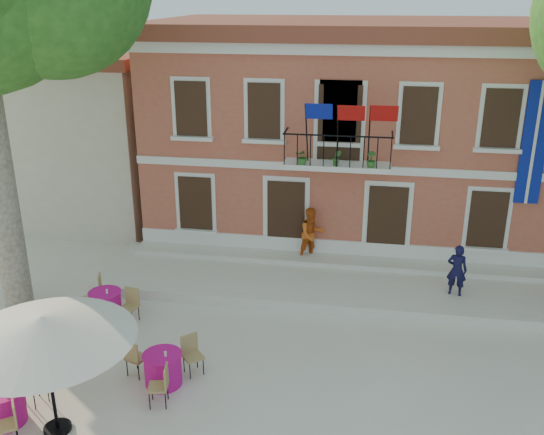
{
  "coord_description": "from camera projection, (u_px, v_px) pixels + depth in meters",
  "views": [
    {
      "loc": [
        2.98,
        -12.11,
        8.39
      ],
      "look_at": [
        0.36,
        3.5,
        2.49
      ],
      "focal_mm": 40.0,
      "sensor_mm": 36.0,
      "label": 1
    }
  ],
  "objects": [
    {
      "name": "patio_umbrella",
      "position": [
        43.0,
        329.0,
        11.55
      ],
      "size": [
        3.54,
        3.54,
        2.63
      ],
      "color": "black",
      "rests_on": "ground"
    },
    {
      "name": "cafe_table_1",
      "position": [
        163.0,
        367.0,
        13.69
      ],
      "size": [
        1.84,
        1.77,
        0.95
      ],
      "color": "#D41376",
      "rests_on": "ground"
    },
    {
      "name": "neighbor_west",
      "position": [
        68.0,
        125.0,
        25.1
      ],
      "size": [
        9.4,
        9.4,
        6.4
      ],
      "color": "beige",
      "rests_on": "ground"
    },
    {
      "name": "pedestrian_navy",
      "position": [
        457.0,
        270.0,
        17.02
      ],
      "size": [
        0.62,
        0.47,
        1.52
      ],
      "primitive_type": "imported",
      "rotation": [
        0.0,
        0.0,
        2.93
      ],
      "color": "black",
      "rests_on": "terrace"
    },
    {
      "name": "pedestrian_orange",
      "position": [
        312.0,
        234.0,
        19.2
      ],
      "size": [
        1.08,
        1.03,
        1.76
      ],
      "primitive_type": "imported",
      "rotation": [
        0.0,
        0.0,
        0.58
      ],
      "color": "#D35818",
      "rests_on": "terrace"
    },
    {
      "name": "ground",
      "position": [
        233.0,
        363.0,
        14.59
      ],
      "size": [
        90.0,
        90.0,
        0.0
      ],
      "primitive_type": "plane",
      "color": "beige",
      "rests_on": "ground"
    },
    {
      "name": "cafe_table_4",
      "position": [
        4.0,
        404.0,
        12.46
      ],
      "size": [
        1.7,
        1.86,
        0.95
      ],
      "color": "#D41376",
      "rests_on": "ground"
    },
    {
      "name": "cafe_table_3",
      "position": [
        106.0,
        303.0,
        16.5
      ],
      "size": [
        1.77,
        1.84,
        0.95
      ],
      "color": "#D41376",
      "rests_on": "ground"
    },
    {
      "name": "terrace",
      "position": [
        330.0,
        283.0,
        18.29
      ],
      "size": [
        14.0,
        3.4,
        0.3
      ],
      "primitive_type": "cube",
      "color": "silver",
      "rests_on": "ground"
    },
    {
      "name": "main_building",
      "position": [
        345.0,
        126.0,
        22.19
      ],
      "size": [
        13.5,
        9.59,
        7.5
      ],
      "color": "#B46441",
      "rests_on": "ground"
    }
  ]
}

